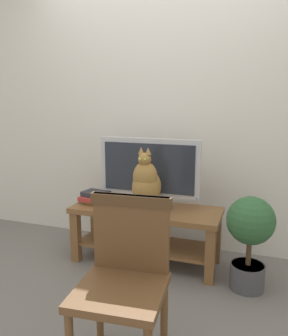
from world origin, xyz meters
name	(u,v)px	position (x,y,z in m)	size (l,w,h in m)	color
ground_plane	(132,290)	(0.00, 0.00, 0.00)	(12.00, 12.00, 0.00)	slate
back_wall	(169,95)	(0.00, 0.96, 1.40)	(7.00, 0.12, 2.80)	silver
tv_stand	(146,224)	(-0.05, 0.47, 0.34)	(1.24, 0.47, 0.48)	brown
tv	(149,170)	(-0.05, 0.55, 0.78)	(0.86, 0.20, 0.57)	#B7B7BC
media_box	(147,207)	(-0.02, 0.39, 0.51)	(0.36, 0.26, 0.06)	#BCBCC1
cat	(146,183)	(-0.02, 0.38, 0.72)	(0.23, 0.36, 0.47)	olive
wooden_chair	(125,271)	(0.21, -0.65, 0.52)	(0.46, 0.47, 0.88)	brown
book_stack	(95,197)	(-0.51, 0.45, 0.53)	(0.25, 0.22, 0.10)	olive
potted_plant	(250,234)	(0.79, 0.31, 0.42)	(0.34, 0.34, 0.70)	#47474C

